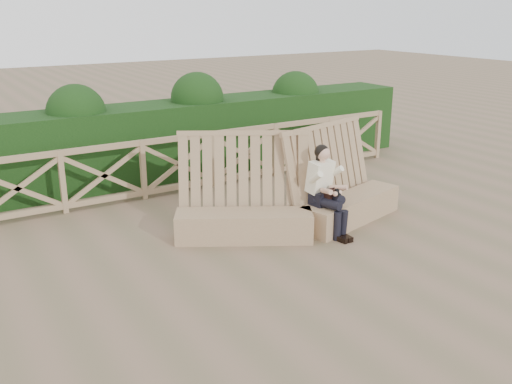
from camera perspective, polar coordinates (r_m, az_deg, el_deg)
ground at (r=8.07m, az=2.84°, el=-6.59°), size 60.00×60.00×0.00m
bench at (r=8.98m, az=4.17°, el=-1.29°), size 3.94×1.69×1.57m
woman at (r=8.77m, az=6.97°, el=0.51°), size 0.43×0.86×1.38m
guardrail at (r=10.78m, az=-7.70°, el=2.78°), size 10.10×0.09×1.10m
hedge at (r=11.80m, az=-10.15°, el=4.98°), size 12.00×1.20×1.50m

